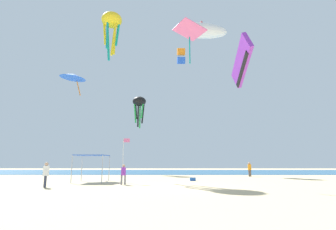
{
  "coord_description": "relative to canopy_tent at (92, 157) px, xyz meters",
  "views": [
    {
      "loc": [
        -0.76,
        -19.52,
        1.81
      ],
      "look_at": [
        -0.96,
        11.38,
        7.58
      ],
      "focal_mm": 27.03,
      "sensor_mm": 36.0,
      "label": 1
    }
  ],
  "objects": [
    {
      "name": "person_near_tent",
      "position": [
        17.45,
        8.91,
        -1.25
      ],
      "size": [
        0.43,
        0.47,
        1.81
      ],
      "rotation": [
        0.0,
        0.0,
        4.99
      ],
      "color": "brown",
      "rests_on": "ground"
    },
    {
      "name": "kite_octopus_black",
      "position": [
        2.21,
        17.16,
        9.22
      ],
      "size": [
        3.08,
        3.08,
        5.22
      ],
      "rotation": [
        0.0,
        0.0,
        2.52
      ],
      "color": "black"
    },
    {
      "name": "ground",
      "position": [
        8.05,
        -4.43,
        -2.36
      ],
      "size": [
        110.0,
        110.0,
        0.1
      ],
      "primitive_type": "cube",
      "color": "#D1BA8C"
    },
    {
      "name": "kite_octopus_yellow",
      "position": [
        -1.05,
        9.27,
        19.29
      ],
      "size": [
        3.31,
        3.31,
        6.87
      ],
      "rotation": [
        0.0,
        0.0,
        3.29
      ],
      "color": "yellow"
    },
    {
      "name": "person_central",
      "position": [
        -1.76,
        -5.12,
        -1.26
      ],
      "size": [
        0.43,
        0.44,
        1.8
      ],
      "rotation": [
        0.0,
        0.0,
        5.25
      ],
      "color": "#33384C",
      "rests_on": "ground"
    },
    {
      "name": "kite_inflatable_white",
      "position": [
        12.26,
        12.07,
        19.53
      ],
      "size": [
        8.44,
        3.75,
        3.08
      ],
      "rotation": [
        0.0,
        0.0,
        0.14
      ],
      "color": "white"
    },
    {
      "name": "kite_box_orange",
      "position": [
        9.45,
        20.71,
        19.1
      ],
      "size": [
        1.53,
        1.84,
        3.37
      ],
      "rotation": [
        0.0,
        0.0,
        3.21
      ],
      "color": "orange"
    },
    {
      "name": "banner_flag",
      "position": [
        3.07,
        -0.56,
        0.05
      ],
      "size": [
        0.61,
        0.06,
        3.96
      ],
      "color": "silver",
      "rests_on": "ground"
    },
    {
      "name": "kite_parafoil_purple",
      "position": [
        14.0,
        -1.66,
        8.59
      ],
      "size": [
        1.12,
        5.96,
        3.63
      ],
      "rotation": [
        0.0,
        0.0,
        1.51
      ],
      "color": "purple"
    },
    {
      "name": "kite_diamond_pink",
      "position": [
        9.33,
        0.01,
        12.68
      ],
      "size": [
        3.6,
        3.63,
        4.02
      ],
      "rotation": [
        0.0,
        0.0,
        2.06
      ],
      "color": "pink"
    },
    {
      "name": "ocean_strip",
      "position": [
        8.05,
        24.55,
        -2.3
      ],
      "size": [
        110.0,
        23.15,
        0.03
      ],
      "primitive_type": "cube",
      "color": "#28608C",
      "rests_on": "ground"
    },
    {
      "name": "cooler_box",
      "position": [
        9.54,
        1.53,
        -2.14
      ],
      "size": [
        0.57,
        0.37,
        0.35
      ],
      "color": "blue",
      "rests_on": "ground"
    },
    {
      "name": "person_leftmost",
      "position": [
        3.49,
        -2.76,
        -1.36
      ],
      "size": [
        0.43,
        0.39,
        1.63
      ],
      "rotation": [
        0.0,
        0.0,
        3.23
      ],
      "color": "slate",
      "rests_on": "ground"
    },
    {
      "name": "kite_delta_blue",
      "position": [
        -5.76,
        8.54,
        10.93
      ],
      "size": [
        3.96,
        3.93,
        2.84
      ],
      "rotation": [
        0.0,
        0.0,
        4.54
      ],
      "color": "blue"
    },
    {
      "name": "canopy_tent",
      "position": [
        0.0,
        0.0,
        0.0
      ],
      "size": [
        2.76,
        2.67,
        2.46
      ],
      "color": "#B2B2B7",
      "rests_on": "ground"
    }
  ]
}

